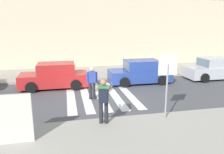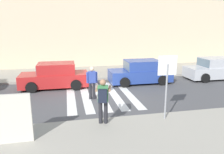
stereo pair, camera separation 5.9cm
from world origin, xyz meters
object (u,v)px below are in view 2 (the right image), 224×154
(advertising_board, at_px, (14,119))
(photographer_with_backpack, at_px, (103,98))
(stop_sign, at_px, (167,73))
(pedestrian_crossing, at_px, (92,81))
(parked_car_silver, at_px, (215,69))
(parked_car_blue, at_px, (140,72))
(parked_car_red, at_px, (55,76))

(advertising_board, bearing_deg, photographer_with_backpack, 14.91)
(stop_sign, bearing_deg, pedestrian_crossing, 126.50)
(stop_sign, height_order, advertising_board, stop_sign)
(parked_car_silver, bearing_deg, pedestrian_crossing, -163.95)
(stop_sign, relative_size, photographer_with_backpack, 1.47)
(photographer_with_backpack, height_order, parked_car_blue, photographer_with_backpack)
(parked_car_blue, bearing_deg, parked_car_silver, -0.00)
(stop_sign, bearing_deg, photographer_with_backpack, 178.84)
(parked_car_red, bearing_deg, stop_sign, -53.30)
(stop_sign, height_order, pedestrian_crossing, stop_sign)
(parked_car_red, distance_m, parked_car_silver, 11.18)
(photographer_with_backpack, xyz_separation_m, parked_car_blue, (3.54, 5.99, -0.44))
(parked_car_red, height_order, parked_car_blue, same)
(parked_car_red, distance_m, parked_car_blue, 5.55)
(photographer_with_backpack, height_order, parked_car_red, photographer_with_backpack)
(photographer_with_backpack, height_order, pedestrian_crossing, photographer_with_backpack)
(photographer_with_backpack, bearing_deg, parked_car_silver, 33.14)
(photographer_with_backpack, xyz_separation_m, parked_car_silver, (9.17, 5.99, -0.44))
(pedestrian_crossing, relative_size, advertising_board, 1.08)
(parked_car_red, relative_size, parked_car_blue, 1.00)
(stop_sign, xyz_separation_m, parked_car_red, (-4.50, 6.04, -1.27))
(parked_car_red, height_order, advertising_board, advertising_board)
(parked_car_blue, distance_m, parked_car_silver, 5.63)
(parked_car_red, bearing_deg, photographer_with_backpack, -71.44)
(photographer_with_backpack, bearing_deg, stop_sign, -1.16)
(advertising_board, bearing_deg, stop_sign, 7.71)
(stop_sign, relative_size, pedestrian_crossing, 1.47)
(pedestrian_crossing, xyz_separation_m, parked_car_red, (-1.99, 2.64, -0.25))
(pedestrian_crossing, relative_size, parked_car_red, 0.42)
(pedestrian_crossing, height_order, parked_car_silver, pedestrian_crossing)
(stop_sign, bearing_deg, advertising_board, -172.29)
(stop_sign, bearing_deg, parked_car_blue, 80.12)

